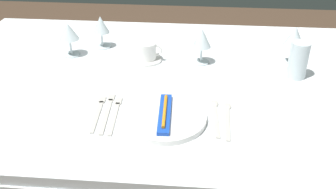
{
  "coord_description": "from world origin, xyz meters",
  "views": [
    {
      "loc": [
        0.09,
        -1.25,
        1.44
      ],
      "look_at": [
        -0.01,
        -0.15,
        0.76
      ],
      "focal_mm": 41.42,
      "sensor_mm": 36.0,
      "label": 1
    }
  ],
  "objects_px": {
    "spoon_soup": "(215,113)",
    "wine_glass_far": "(101,27)",
    "spoon_dessert": "(227,116)",
    "toothbrush_package": "(165,113)",
    "wine_glass_right": "(295,38)",
    "fork_inner": "(107,111)",
    "drink_tumbler": "(298,60)",
    "fork_salad": "(98,112)",
    "wine_glass_left": "(69,33)",
    "coffee_cup_left": "(147,51)",
    "fork_outer": "(115,114)",
    "wine_glass_centre": "(202,40)",
    "dinner_plate": "(165,118)"
  },
  "relations": [
    {
      "from": "fork_salad",
      "to": "wine_glass_left",
      "type": "height_order",
      "value": "wine_glass_left"
    },
    {
      "from": "fork_outer",
      "to": "drink_tumbler",
      "type": "relative_size",
      "value": 1.52
    },
    {
      "from": "fork_outer",
      "to": "spoon_soup",
      "type": "distance_m",
      "value": 0.32
    },
    {
      "from": "spoon_dessert",
      "to": "fork_inner",
      "type": "bearing_deg",
      "value": -179.05
    },
    {
      "from": "fork_outer",
      "to": "wine_glass_right",
      "type": "distance_m",
      "value": 0.75
    },
    {
      "from": "fork_outer",
      "to": "fork_salad",
      "type": "height_order",
      "value": "same"
    },
    {
      "from": "toothbrush_package",
      "to": "wine_glass_right",
      "type": "relative_size",
      "value": 1.38
    },
    {
      "from": "fork_salad",
      "to": "wine_glass_far",
      "type": "height_order",
      "value": "wine_glass_far"
    },
    {
      "from": "coffee_cup_left",
      "to": "wine_glass_left",
      "type": "xyz_separation_m",
      "value": [
        -0.32,
        0.02,
        0.05
      ]
    },
    {
      "from": "spoon_soup",
      "to": "spoon_dessert",
      "type": "distance_m",
      "value": 0.04
    },
    {
      "from": "fork_outer",
      "to": "spoon_dessert",
      "type": "relative_size",
      "value": 1.03
    },
    {
      "from": "fork_salad",
      "to": "fork_outer",
      "type": "bearing_deg",
      "value": -6.6
    },
    {
      "from": "coffee_cup_left",
      "to": "fork_salad",
      "type": "bearing_deg",
      "value": -105.77
    },
    {
      "from": "spoon_dessert",
      "to": "wine_glass_right",
      "type": "relative_size",
      "value": 1.33
    },
    {
      "from": "coffee_cup_left",
      "to": "wine_glass_left",
      "type": "distance_m",
      "value": 0.32
    },
    {
      "from": "wine_glass_far",
      "to": "drink_tumbler",
      "type": "distance_m",
      "value": 0.8
    },
    {
      "from": "spoon_soup",
      "to": "wine_glass_far",
      "type": "bearing_deg",
      "value": 135.07
    },
    {
      "from": "wine_glass_left",
      "to": "drink_tumbler",
      "type": "height_order",
      "value": "wine_glass_left"
    },
    {
      "from": "toothbrush_package",
      "to": "wine_glass_far",
      "type": "height_order",
      "value": "wine_glass_far"
    },
    {
      "from": "spoon_soup",
      "to": "coffee_cup_left",
      "type": "relative_size",
      "value": 1.95
    },
    {
      "from": "coffee_cup_left",
      "to": "wine_glass_far",
      "type": "height_order",
      "value": "wine_glass_far"
    },
    {
      "from": "wine_glass_left",
      "to": "drink_tumbler",
      "type": "relative_size",
      "value": 1.01
    },
    {
      "from": "coffee_cup_left",
      "to": "wine_glass_centre",
      "type": "distance_m",
      "value": 0.22
    },
    {
      "from": "fork_salad",
      "to": "spoon_soup",
      "type": "bearing_deg",
      "value": 3.51
    },
    {
      "from": "wine_glass_right",
      "to": "spoon_soup",
      "type": "bearing_deg",
      "value": -128.29
    },
    {
      "from": "spoon_soup",
      "to": "drink_tumbler",
      "type": "bearing_deg",
      "value": 42.17
    },
    {
      "from": "drink_tumbler",
      "to": "spoon_soup",
      "type": "bearing_deg",
      "value": -137.83
    },
    {
      "from": "wine_glass_far",
      "to": "fork_salad",
      "type": "bearing_deg",
      "value": -78.65
    },
    {
      "from": "wine_glass_right",
      "to": "wine_glass_far",
      "type": "height_order",
      "value": "wine_glass_right"
    },
    {
      "from": "fork_salad",
      "to": "spoon_dessert",
      "type": "bearing_deg",
      "value": 1.52
    },
    {
      "from": "fork_inner",
      "to": "spoon_dessert",
      "type": "xyz_separation_m",
      "value": [
        0.38,
        0.01,
        -0.0
      ]
    },
    {
      "from": "toothbrush_package",
      "to": "wine_glass_right",
      "type": "height_order",
      "value": "wine_glass_right"
    },
    {
      "from": "wine_glass_left",
      "to": "wine_glass_far",
      "type": "height_order",
      "value": "same"
    },
    {
      "from": "spoon_dessert",
      "to": "wine_glass_right",
      "type": "distance_m",
      "value": 0.49
    },
    {
      "from": "wine_glass_centre",
      "to": "wine_glass_left",
      "type": "bearing_deg",
      "value": 177.38
    },
    {
      "from": "fork_salad",
      "to": "spoon_dessert",
      "type": "distance_m",
      "value": 0.41
    },
    {
      "from": "toothbrush_package",
      "to": "coffee_cup_left",
      "type": "xyz_separation_m",
      "value": [
        -0.11,
        0.4,
        0.02
      ]
    },
    {
      "from": "spoon_soup",
      "to": "wine_glass_far",
      "type": "distance_m",
      "value": 0.67
    },
    {
      "from": "wine_glass_centre",
      "to": "toothbrush_package",
      "type": "bearing_deg",
      "value": -104.86
    },
    {
      "from": "spoon_dessert",
      "to": "toothbrush_package",
      "type": "bearing_deg",
      "value": -169.85
    },
    {
      "from": "toothbrush_package",
      "to": "drink_tumbler",
      "type": "height_order",
      "value": "drink_tumbler"
    },
    {
      "from": "fork_salad",
      "to": "wine_glass_left",
      "type": "bearing_deg",
      "value": 117.32
    },
    {
      "from": "dinner_plate",
      "to": "toothbrush_package",
      "type": "relative_size",
      "value": 1.23
    },
    {
      "from": "wine_glass_far",
      "to": "spoon_soup",
      "type": "bearing_deg",
      "value": -44.93
    },
    {
      "from": "fork_outer",
      "to": "spoon_soup",
      "type": "xyz_separation_m",
      "value": [
        0.32,
        0.03,
        0.0
      ]
    },
    {
      "from": "toothbrush_package",
      "to": "wine_glass_centre",
      "type": "xyz_separation_m",
      "value": [
        0.11,
        0.4,
        0.07
      ]
    },
    {
      "from": "toothbrush_package",
      "to": "spoon_soup",
      "type": "relative_size",
      "value": 1.03
    },
    {
      "from": "dinner_plate",
      "to": "wine_glass_right",
      "type": "height_order",
      "value": "wine_glass_right"
    },
    {
      "from": "coffee_cup_left",
      "to": "wine_glass_centre",
      "type": "height_order",
      "value": "wine_glass_centre"
    },
    {
      "from": "fork_salad",
      "to": "coffee_cup_left",
      "type": "distance_m",
      "value": 0.4
    }
  ]
}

